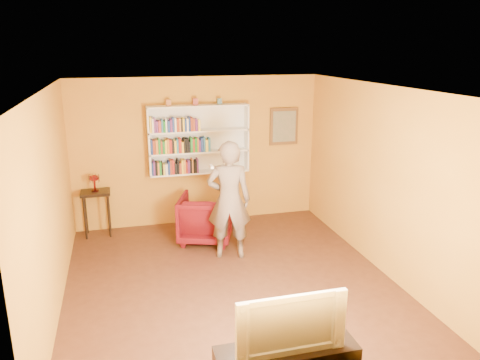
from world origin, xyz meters
name	(u,v)px	position (x,y,z in m)	size (l,w,h in m)	color
room_shell	(230,214)	(0.00, 0.00, 1.02)	(5.30, 5.80, 2.88)	#422315
bookshelf	(198,139)	(0.00, 2.41, 1.59)	(1.80, 0.29, 1.23)	white
books_row_lower	(175,167)	(-0.45, 2.30, 1.13)	(0.82, 0.19, 0.27)	navy
books_row_middle	(180,146)	(-0.34, 2.30, 1.52)	(1.05, 0.19, 0.27)	navy
books_row_upper	(175,125)	(-0.43, 2.30, 1.89)	(0.87, 0.19, 0.27)	yellow
ornament_left	(168,103)	(-0.51, 2.35, 2.27)	(0.08, 0.08, 0.11)	#A45C2E
ornament_centre	(195,102)	(-0.05, 2.35, 2.27)	(0.09, 0.09, 0.12)	#983832
ornament_right	(219,101)	(0.38, 2.35, 2.27)	(0.08, 0.08, 0.11)	#476C77
framed_painting	(284,126)	(1.65, 2.46, 1.75)	(0.55, 0.05, 0.70)	brown
console_table	(96,199)	(-1.84, 2.25, 0.67)	(0.49, 0.38, 0.81)	black
ruby_lustre	(94,180)	(-1.84, 2.25, 1.02)	(0.18, 0.17, 0.29)	maroon
armchair	(206,218)	(-0.05, 1.55, 0.40)	(0.85, 0.88, 0.80)	#47050E
person	(229,200)	(0.19, 0.83, 0.93)	(0.68, 0.45, 1.86)	#68584C
game_remote	(211,167)	(-0.12, 0.61, 1.54)	(0.04, 0.15, 0.04)	white
television	(288,319)	(0.01, -2.25, 0.79)	(1.05, 0.14, 0.60)	black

